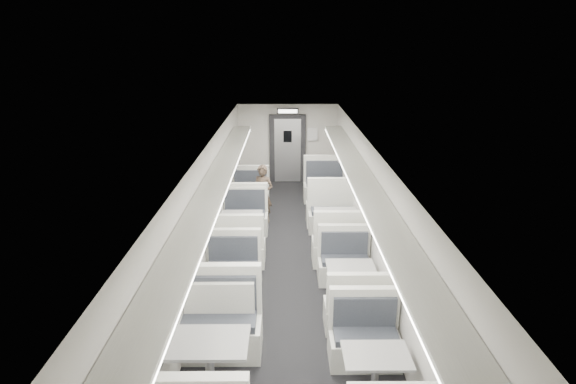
{
  "coord_description": "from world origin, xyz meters",
  "views": [
    {
      "loc": [
        -0.08,
        -7.46,
        4.22
      ],
      "look_at": [
        -0.02,
        1.47,
        1.18
      ],
      "focal_mm": 28.0,
      "sensor_mm": 36.0,
      "label": 1
    }
  ],
  "objects_px": {
    "booth_left_b": "(242,231)",
    "booth_right_a": "(327,196)",
    "booth_left_c": "(228,292)",
    "booth_right_d": "(375,377)",
    "booth_right_c": "(350,284)",
    "booth_right_b": "(336,228)",
    "passenger": "(263,194)",
    "booth_left_d": "(210,369)",
    "vestibule_door": "(288,149)",
    "exit_sign": "(288,111)",
    "booth_left_a": "(249,202)"
  },
  "relations": [
    {
      "from": "booth_right_c",
      "to": "vestibule_door",
      "type": "height_order",
      "value": "vestibule_door"
    },
    {
      "from": "booth_left_d",
      "to": "vestibule_door",
      "type": "height_order",
      "value": "vestibule_door"
    },
    {
      "from": "booth_right_d",
      "to": "booth_left_d",
      "type": "bearing_deg",
      "value": 177.86
    },
    {
      "from": "booth_right_d",
      "to": "passenger",
      "type": "relative_size",
      "value": 1.37
    },
    {
      "from": "booth_left_d",
      "to": "vestibule_door",
      "type": "xyz_separation_m",
      "value": [
        1.0,
        8.92,
        0.62
      ]
    },
    {
      "from": "booth_left_d",
      "to": "booth_right_c",
      "type": "xyz_separation_m",
      "value": [
        2.0,
        2.12,
        -0.08
      ]
    },
    {
      "from": "booth_left_c",
      "to": "passenger",
      "type": "xyz_separation_m",
      "value": [
        0.39,
        3.8,
        0.36
      ]
    },
    {
      "from": "booth_left_b",
      "to": "booth_left_c",
      "type": "bearing_deg",
      "value": -90.0
    },
    {
      "from": "booth_right_b",
      "to": "exit_sign",
      "type": "relative_size",
      "value": 3.55
    },
    {
      "from": "booth_left_c",
      "to": "vestibule_door",
      "type": "xyz_separation_m",
      "value": [
        1.0,
        7.05,
        0.68
      ]
    },
    {
      "from": "booth_left_b",
      "to": "vestibule_door",
      "type": "xyz_separation_m",
      "value": [
        1.0,
        4.64,
        0.66
      ]
    },
    {
      "from": "booth_left_a",
      "to": "booth_right_c",
      "type": "relative_size",
      "value": 1.01
    },
    {
      "from": "booth_left_b",
      "to": "booth_right_b",
      "type": "distance_m",
      "value": 2.0
    },
    {
      "from": "booth_left_b",
      "to": "booth_right_a",
      "type": "bearing_deg",
      "value": 46.16
    },
    {
      "from": "booth_left_d",
      "to": "exit_sign",
      "type": "bearing_deg",
      "value": 83.23
    },
    {
      "from": "vestibule_door",
      "to": "booth_right_d",
      "type": "bearing_deg",
      "value": -83.65
    },
    {
      "from": "booth_right_c",
      "to": "exit_sign",
      "type": "distance_m",
      "value": 6.67
    },
    {
      "from": "passenger",
      "to": "booth_left_d",
      "type": "bearing_deg",
      "value": -69.88
    },
    {
      "from": "booth_right_c",
      "to": "passenger",
      "type": "distance_m",
      "value": 3.91
    },
    {
      "from": "booth_right_b",
      "to": "vestibule_door",
      "type": "bearing_deg",
      "value": 102.34
    },
    {
      "from": "booth_left_d",
      "to": "passenger",
      "type": "xyz_separation_m",
      "value": [
        0.39,
        5.66,
        0.29
      ]
    },
    {
      "from": "booth_left_c",
      "to": "booth_right_c",
      "type": "relative_size",
      "value": 1.02
    },
    {
      "from": "booth_left_c",
      "to": "booth_right_b",
      "type": "relative_size",
      "value": 0.9
    },
    {
      "from": "booth_left_b",
      "to": "booth_left_c",
      "type": "distance_m",
      "value": 2.41
    },
    {
      "from": "booth_right_d",
      "to": "booth_left_c",
      "type": "bearing_deg",
      "value": 135.91
    },
    {
      "from": "booth_left_d",
      "to": "booth_left_a",
      "type": "bearing_deg",
      "value": 90.0
    },
    {
      "from": "booth_left_c",
      "to": "booth_right_d",
      "type": "bearing_deg",
      "value": -44.09
    },
    {
      "from": "booth_left_c",
      "to": "exit_sign",
      "type": "xyz_separation_m",
      "value": [
        1.0,
        6.57,
        1.92
      ]
    },
    {
      "from": "passenger",
      "to": "booth_right_c",
      "type": "bearing_deg",
      "value": -41.46
    },
    {
      "from": "booth_right_a",
      "to": "booth_right_d",
      "type": "bearing_deg",
      "value": -90.0
    },
    {
      "from": "booth_right_b",
      "to": "vestibule_door",
      "type": "distance_m",
      "value": 4.72
    },
    {
      "from": "booth_right_b",
      "to": "booth_right_c",
      "type": "height_order",
      "value": "booth_right_b"
    },
    {
      "from": "booth_left_b",
      "to": "exit_sign",
      "type": "bearing_deg",
      "value": 76.46
    },
    {
      "from": "booth_left_c",
      "to": "booth_right_a",
      "type": "xyz_separation_m",
      "value": [
        2.0,
        4.5,
        0.05
      ]
    },
    {
      "from": "booth_right_d",
      "to": "vestibule_door",
      "type": "bearing_deg",
      "value": 96.35
    },
    {
      "from": "booth_left_a",
      "to": "booth_left_c",
      "type": "relative_size",
      "value": 0.99
    },
    {
      "from": "booth_left_b",
      "to": "exit_sign",
      "type": "height_order",
      "value": "exit_sign"
    },
    {
      "from": "vestibule_door",
      "to": "booth_right_c",
      "type": "bearing_deg",
      "value": -81.63
    },
    {
      "from": "booth_left_b",
      "to": "booth_right_c",
      "type": "relative_size",
      "value": 1.08
    },
    {
      "from": "booth_left_d",
      "to": "booth_right_b",
      "type": "height_order",
      "value": "booth_left_d"
    },
    {
      "from": "booth_right_b",
      "to": "booth_right_d",
      "type": "distance_m",
      "value": 4.42
    },
    {
      "from": "booth_left_d",
      "to": "booth_right_a",
      "type": "bearing_deg",
      "value": 72.54
    },
    {
      "from": "booth_left_c",
      "to": "passenger",
      "type": "distance_m",
      "value": 3.83
    },
    {
      "from": "booth_left_c",
      "to": "booth_right_b",
      "type": "height_order",
      "value": "booth_right_b"
    },
    {
      "from": "passenger",
      "to": "vestibule_door",
      "type": "bearing_deg",
      "value": 103.36
    },
    {
      "from": "booth_left_b",
      "to": "booth_left_d",
      "type": "distance_m",
      "value": 4.28
    },
    {
      "from": "booth_left_c",
      "to": "booth_right_c",
      "type": "height_order",
      "value": "booth_left_c"
    },
    {
      "from": "booth_left_d",
      "to": "passenger",
      "type": "height_order",
      "value": "passenger"
    },
    {
      "from": "booth_left_b",
      "to": "booth_right_d",
      "type": "relative_size",
      "value": 1.08
    },
    {
      "from": "booth_left_a",
      "to": "booth_right_b",
      "type": "relative_size",
      "value": 0.89
    }
  ]
}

